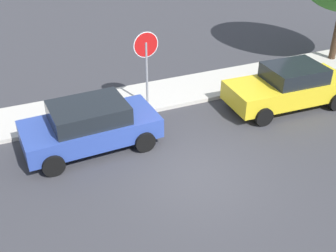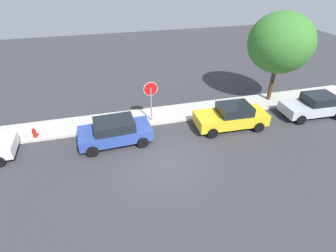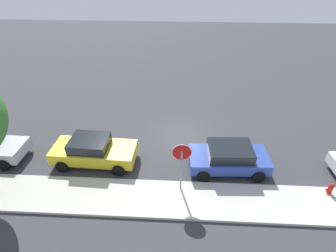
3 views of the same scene
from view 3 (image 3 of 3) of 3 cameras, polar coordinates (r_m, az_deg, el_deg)
name	(u,v)px [view 3 (image 3 of 3)]	position (r m, az deg, el deg)	size (l,w,h in m)	color
ground_plane	(184,138)	(16.16, 3.40, -2.56)	(60.00, 60.00, 0.00)	#38383D
sidewalk_curb	(183,200)	(12.58, 3.29, -15.73)	(32.00, 2.17, 0.14)	beige
stop_sign	(182,159)	(11.67, 2.98, -7.29)	(0.88, 0.08, 2.81)	gray
parked_car_blue	(229,157)	(13.93, 13.07, -6.67)	(4.11, 2.23, 1.45)	#2D479E
parked_car_yellow	(94,150)	(14.54, -15.90, -5.15)	(4.45, 2.13, 1.52)	yellow
fire_hydrant	(330,189)	(14.70, 31.81, -11.62)	(0.30, 0.22, 0.72)	red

